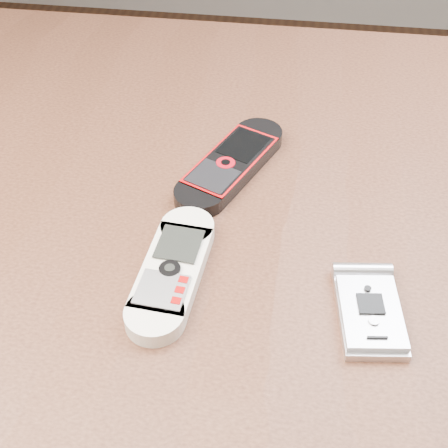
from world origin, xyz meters
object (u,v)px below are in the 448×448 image
(nokia_white, at_px, (172,270))
(motorola_razr, at_px, (370,311))
(table, at_px, (219,307))
(nokia_black_red, at_px, (231,164))

(nokia_white, bearing_deg, motorola_razr, -2.63)
(table, height_order, motorola_razr, motorola_razr)
(table, distance_m, nokia_white, 0.13)
(table, relative_size, nokia_black_red, 7.63)
(table, distance_m, nokia_black_red, 0.14)
(table, xyz_separation_m, nokia_black_red, (-0.00, 0.09, 0.11))
(nokia_black_red, relative_size, motorola_razr, 1.71)
(nokia_white, distance_m, motorola_razr, 0.16)
(nokia_white, xyz_separation_m, motorola_razr, (0.16, -0.02, -0.00))
(nokia_black_red, bearing_deg, nokia_white, -77.52)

